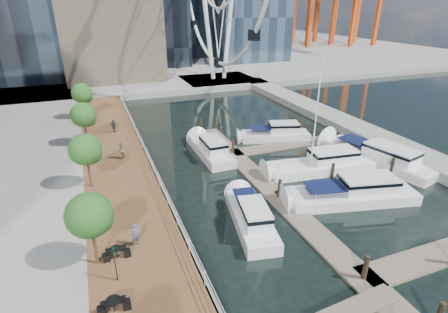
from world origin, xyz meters
TOP-DOWN VIEW (x-y plane):
  - ground at (0.00, 0.00)m, footprint 520.00×520.00m
  - boardwalk at (-9.00, 15.00)m, footprint 6.00×60.00m
  - seawall at (-6.00, 15.00)m, footprint 0.25×60.00m
  - land_far at (0.00, 102.00)m, footprint 200.00×114.00m
  - breakwater at (20.00, 20.00)m, footprint 4.00×60.00m
  - pier at (14.00, 52.00)m, footprint 14.00×12.00m
  - railing at (-6.10, 15.00)m, footprint 0.10×60.00m
  - floating_docks at (7.97, 9.98)m, footprint 16.00×34.00m
  - street_trees at (-11.40, 14.00)m, footprint 2.60×42.60m
  - yacht_foreground at (8.39, 5.59)m, footprint 11.91×5.63m
  - pedestrian_near at (-9.03, 4.87)m, footprint 0.67×0.59m
  - pedestrian_mid at (-8.41, 18.82)m, footprint 0.88×1.00m
  - pedestrian_far at (-8.37, 26.95)m, footprint 0.95×0.83m
  - moored_yachts at (8.80, 10.98)m, footprint 21.84×32.98m

SIDE VIEW (x-z plane):
  - ground at x=0.00m, z-range 0.00..0.00m
  - yacht_foreground at x=8.39m, z-range -1.07..1.07m
  - moored_yachts at x=8.80m, z-range -5.75..5.75m
  - floating_docks at x=7.97m, z-range -0.81..1.79m
  - boardwalk at x=-9.00m, z-range 0.00..1.00m
  - seawall at x=-6.00m, z-range 0.00..1.00m
  - land_far at x=0.00m, z-range 0.00..1.00m
  - breakwater at x=20.00m, z-range 0.00..1.00m
  - pier at x=14.00m, z-range 0.00..1.00m
  - railing at x=-6.10m, z-range 1.00..2.05m
  - pedestrian_far at x=-8.37m, z-range 1.00..2.54m
  - pedestrian_near at x=-9.03m, z-range 1.00..2.55m
  - pedestrian_mid at x=-8.41m, z-range 1.00..2.73m
  - street_trees at x=-11.40m, z-range 1.99..6.59m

